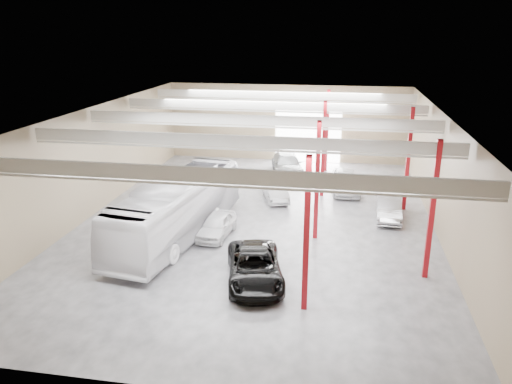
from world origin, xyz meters
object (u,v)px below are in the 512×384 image
(car_right_near, at_px, (389,208))
(coach_bus, at_px, (178,208))
(car_row_a, at_px, (217,225))
(car_row_c, at_px, (287,164))
(car_row_b, at_px, (275,191))
(black_sedan, at_px, (255,267))
(car_right_far, at_px, (345,181))

(car_right_near, bearing_deg, coach_bus, -155.55)
(car_row_a, distance_m, car_right_near, 11.34)
(car_row_a, distance_m, car_row_c, 14.41)
(coach_bus, height_order, car_right_near, coach_bus)
(car_row_b, bearing_deg, coach_bus, -140.34)
(coach_bus, relative_size, car_row_a, 3.22)
(car_row_a, bearing_deg, car_row_c, 84.50)
(car_row_a, distance_m, car_row_b, 7.68)
(black_sedan, relative_size, car_row_c, 0.98)
(car_right_near, relative_size, car_right_far, 0.88)
(car_row_c, xyz_separation_m, car_right_near, (7.70, -9.42, -0.11))
(car_row_c, height_order, car_right_near, car_row_c)
(coach_bus, xyz_separation_m, car_row_c, (4.81, 14.63, -0.95))
(coach_bus, bearing_deg, black_sedan, -32.93)
(coach_bus, bearing_deg, car_right_far, 55.24)
(car_row_a, bearing_deg, coach_bus, -163.44)
(black_sedan, xyz_separation_m, car_row_c, (-0.61, 19.37, 0.05))
(car_row_b, height_order, car_row_c, car_row_c)
(black_sedan, bearing_deg, coach_bus, 125.53)
(car_row_c, relative_size, car_right_near, 1.31)
(car_row_b, height_order, car_right_far, car_right_far)
(car_row_a, relative_size, car_row_c, 0.69)
(black_sedan, bearing_deg, car_row_a, 108.42)
(black_sedan, distance_m, car_right_far, 15.74)
(car_right_far, bearing_deg, car_row_c, 134.31)
(black_sedan, bearing_deg, car_row_c, 78.53)
(car_row_a, xyz_separation_m, car_right_near, (10.30, 4.75, 0.04))
(black_sedan, relative_size, car_right_near, 1.28)
(black_sedan, xyz_separation_m, car_row_b, (-0.69, 12.45, -0.12))
(black_sedan, distance_m, car_right_near, 12.22)
(car_right_near, height_order, car_right_far, car_right_far)
(coach_bus, height_order, car_row_b, coach_bus)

